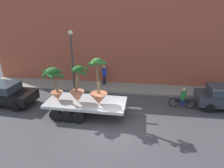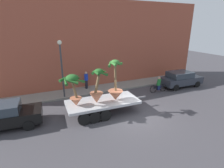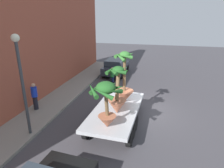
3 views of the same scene
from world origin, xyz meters
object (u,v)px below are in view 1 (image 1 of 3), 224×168
(pedestrian_near_gate, at_px, (104,75))
(street_lamp, at_px, (72,53))
(potted_palm_middle, at_px, (98,90))
(cyclist, at_px, (183,99))
(trailing_car, at_px, (3,93))
(flatbed_trailer, at_px, (82,104))
(potted_palm_rear, at_px, (54,81))
(potted_palm_front, at_px, (78,88))

(pedestrian_near_gate, distance_m, street_lamp, 3.48)
(pedestrian_near_gate, bearing_deg, street_lamp, -151.77)
(potted_palm_middle, distance_m, pedestrian_near_gate, 5.54)
(cyclist, distance_m, street_lamp, 9.11)
(trailing_car, bearing_deg, pedestrian_near_gate, 33.72)
(flatbed_trailer, distance_m, pedestrian_near_gate, 5.24)
(potted_palm_middle, bearing_deg, trailing_car, 172.26)
(flatbed_trailer, height_order, trailing_car, trailing_car)
(potted_palm_rear, height_order, trailing_car, potted_palm_rear)
(flatbed_trailer, bearing_deg, pedestrian_near_gate, 83.96)
(potted_palm_front, height_order, pedestrian_near_gate, potted_palm_front)
(cyclist, xyz_separation_m, trailing_car, (-12.78, -1.09, 0.16))
(potted_palm_rear, relative_size, potted_palm_front, 0.91)
(potted_palm_rear, height_order, cyclist, potted_palm_rear)
(potted_palm_middle, distance_m, street_lamp, 5.27)
(potted_palm_middle, relative_size, cyclist, 1.60)
(potted_palm_middle, distance_m, trailing_car, 7.41)
(potted_palm_middle, relative_size, pedestrian_near_gate, 1.72)
(potted_palm_front, bearing_deg, trailing_car, 171.41)
(potted_palm_middle, bearing_deg, potted_palm_rear, 175.60)
(cyclist, relative_size, street_lamp, 0.38)
(trailing_car, distance_m, street_lamp, 5.85)
(potted_palm_middle, bearing_deg, cyclist, 20.64)
(street_lamp, bearing_deg, cyclist, -13.76)
(flatbed_trailer, distance_m, potted_palm_middle, 1.66)
(potted_palm_rear, relative_size, potted_palm_middle, 0.74)
(cyclist, bearing_deg, flatbed_trailer, -164.55)
(cyclist, bearing_deg, street_lamp, 166.24)
(potted_palm_rear, height_order, potted_palm_front, potted_palm_front)
(potted_palm_rear, height_order, potted_palm_middle, potted_palm_middle)
(potted_palm_middle, xyz_separation_m, cyclist, (5.52, 2.08, -1.27))
(cyclist, bearing_deg, potted_palm_middle, -159.36)
(potted_palm_front, bearing_deg, flatbed_trailer, 39.97)
(street_lamp, bearing_deg, flatbed_trailer, -65.00)
(potted_palm_front, xyz_separation_m, trailing_car, (-5.94, 0.90, -1.10))
(flatbed_trailer, xyz_separation_m, potted_palm_middle, (1.14, -0.24, 1.19))
(potted_palm_front, xyz_separation_m, cyclist, (6.84, 1.99, -1.26))
(potted_palm_front, xyz_separation_m, pedestrian_near_gate, (0.73, 5.35, -0.88))
(potted_palm_middle, distance_m, potted_palm_front, 1.32)
(cyclist, xyz_separation_m, pedestrian_near_gate, (-6.11, 3.36, 0.37))
(potted_palm_rear, distance_m, cyclist, 8.75)
(potted_palm_rear, bearing_deg, street_lamp, 91.29)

